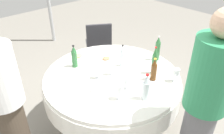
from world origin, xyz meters
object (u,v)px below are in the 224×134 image
at_px(bottle_clear_rear, 146,88).
at_px(bottle_green_left, 154,61).
at_px(wine_glass_east, 127,81).
at_px(wine_glass_left, 112,66).
at_px(wine_glass_right, 176,72).
at_px(wine_glass_far, 98,71).
at_px(dining_table, 112,85).
at_px(bottle_clear_inner, 122,56).
at_px(person_mid, 5,100).
at_px(bottle_brown_far, 154,70).
at_px(plate_west, 78,57).
at_px(person_rear, 203,106).
at_px(bottle_green_east, 158,49).
at_px(bottle_green_mid, 74,57).
at_px(wine_glass_south, 120,90).
at_px(chair_far, 99,43).
at_px(plate_south, 106,59).

relative_size(bottle_clear_rear, bottle_green_left, 0.85).
relative_size(wine_glass_east, wine_glass_left, 0.91).
bearing_deg(wine_glass_right, wine_glass_far, 133.08).
xyz_separation_m(wine_glass_east, wine_glass_left, (0.07, 0.29, 0.01)).
relative_size(wine_glass_east, wine_glass_far, 1.04).
bearing_deg(dining_table, bottle_clear_inner, 15.23).
height_order(bottle_clear_rear, person_mid, person_mid).
relative_size(bottle_clear_rear, wine_glass_right, 1.84).
bearing_deg(bottle_green_left, person_mid, 159.10).
bearing_deg(person_mid, bottle_brown_far, -101.72).
distance_m(bottle_clear_inner, plate_west, 0.59).
height_order(wine_glass_east, wine_glass_far, wine_glass_east).
xyz_separation_m(bottle_clear_rear, bottle_brown_far, (0.31, 0.15, -0.01)).
xyz_separation_m(bottle_clear_inner, person_rear, (-0.16, -1.07, 0.04)).
bearing_deg(bottle_green_east, bottle_green_mid, 146.56).
distance_m(bottle_clear_inner, bottle_green_left, 0.38).
distance_m(wine_glass_far, plate_west, 0.54).
relative_size(bottle_green_east, person_mid, 0.20).
relative_size(wine_glass_left, wine_glass_south, 0.99).
relative_size(bottle_brown_far, wine_glass_left, 1.68).
bearing_deg(chair_far, bottle_green_mid, -110.50).
relative_size(plate_south, person_mid, 0.14).
bearing_deg(wine_glass_far, plate_south, 35.97).
distance_m(wine_glass_right, plate_west, 1.21).
height_order(bottle_clear_rear, bottle_brown_far, bottle_clear_rear).
distance_m(wine_glass_far, person_rear, 1.09).
xyz_separation_m(bottle_green_left, plate_south, (-0.19, 0.57, -0.14)).
bearing_deg(wine_glass_far, bottle_clear_rear, -79.37).
distance_m(bottle_green_east, person_mid, 1.74).
height_order(bottle_green_mid, person_mid, person_mid).
bearing_deg(person_rear, bottle_green_east, -126.30).
distance_m(bottle_green_east, wine_glass_far, 0.81).
bearing_deg(bottle_brown_far, wine_glass_south, 178.33).
distance_m(wine_glass_left, person_mid, 1.10).
height_order(bottle_green_mid, plate_south, bottle_green_mid).
relative_size(bottle_green_mid, bottle_brown_far, 1.05).
bearing_deg(bottle_clear_rear, bottle_brown_far, 25.84).
relative_size(bottle_green_mid, bottle_clear_inner, 1.02).
relative_size(wine_glass_left, wine_glass_right, 1.02).
relative_size(wine_glass_east, person_rear, 0.08).
relative_size(dining_table, bottle_clear_rear, 5.51).
distance_m(wine_glass_east, wine_glass_left, 0.30).
bearing_deg(wine_glass_south, wine_glass_right, -16.79).
bearing_deg(bottle_green_left, dining_table, 141.19).
xyz_separation_m(bottle_brown_far, wine_glass_left, (-0.25, 0.37, -0.01)).
bearing_deg(wine_glass_south, person_mid, 143.99).
bearing_deg(bottle_brown_far, wine_glass_left, 124.54).
xyz_separation_m(plate_south, chair_far, (0.55, 0.81, -0.23)).
height_order(bottle_clear_rear, wine_glass_right, bottle_clear_rear).
height_order(bottle_green_mid, bottle_clear_inner, bottle_green_mid).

